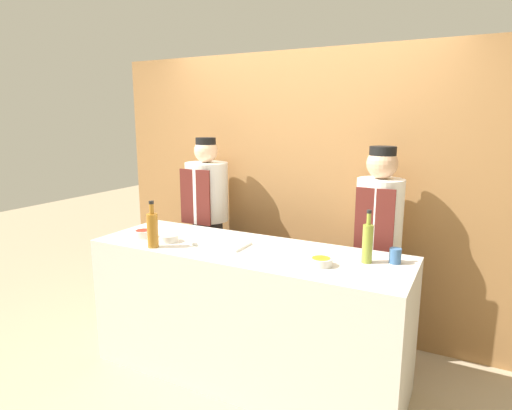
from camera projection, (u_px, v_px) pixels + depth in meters
name	position (u px, v px, depth m)	size (l,w,h in m)	color
ground_plane	(247.00, 372.00, 3.16)	(14.00, 14.00, 0.00)	tan
cabinet_wall	(301.00, 192.00, 3.80)	(3.63, 0.18, 2.40)	olive
counter	(247.00, 312.00, 3.07)	(2.24, 0.73, 0.96)	beige
sauce_bowl_orange	(321.00, 261.00, 2.61)	(0.14, 0.14, 0.05)	silver
sauce_bowl_red	(143.00, 233.00, 3.23)	(0.14, 0.14, 0.06)	silver
sauce_bowl_white	(169.00, 238.00, 3.12)	(0.13, 0.13, 0.05)	silver
cutting_board	(222.00, 243.00, 3.05)	(0.37, 0.23, 0.02)	white
bottle_oil	(368.00, 242.00, 2.65)	(0.06, 0.06, 0.34)	olive
bottle_amber	(153.00, 229.00, 2.97)	(0.08, 0.08, 0.33)	#9E661E
cup_blue	(395.00, 256.00, 2.65)	(0.07, 0.07, 0.10)	#386093
chef_left	(207.00, 223.00, 3.89)	(0.38, 0.38, 1.68)	#28282D
chef_right	(377.00, 247.00, 3.20)	(0.34, 0.34, 1.65)	#28282D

